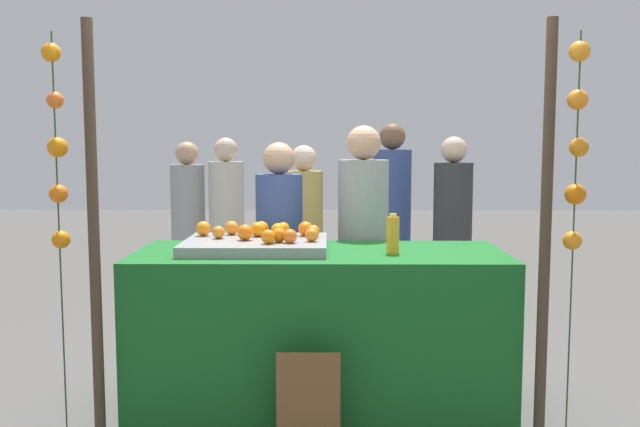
{
  "coord_description": "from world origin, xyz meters",
  "views": [
    {
      "loc": [
        0.03,
        -3.81,
        1.53
      ],
      "look_at": [
        0.0,
        0.15,
        1.13
      ],
      "focal_mm": 38.1,
      "sensor_mm": 36.0,
      "label": 1
    }
  ],
  "objects_px": {
    "vendor_left": "(279,267)",
    "vendor_right": "(363,260)",
    "stall_counter": "(320,331)",
    "orange_1": "(268,237)",
    "juice_bottle": "(393,235)",
    "orange_0": "(262,228)",
    "chalkboard_sign": "(308,404)"
  },
  "relations": [
    {
      "from": "stall_counter",
      "to": "orange_1",
      "type": "xyz_separation_m",
      "value": [
        -0.28,
        -0.13,
        0.56
      ]
    },
    {
      "from": "stall_counter",
      "to": "orange_1",
      "type": "bearing_deg",
      "value": -156.0
    },
    {
      "from": "vendor_left",
      "to": "stall_counter",
      "type": "bearing_deg",
      "value": -66.73
    },
    {
      "from": "juice_bottle",
      "to": "vendor_left",
      "type": "relative_size",
      "value": 0.14
    },
    {
      "from": "stall_counter",
      "to": "chalkboard_sign",
      "type": "bearing_deg",
      "value": -95.05
    },
    {
      "from": "orange_1",
      "to": "chalkboard_sign",
      "type": "xyz_separation_m",
      "value": [
        0.23,
        -0.45,
        -0.77
      ]
    },
    {
      "from": "orange_0",
      "to": "chalkboard_sign",
      "type": "height_order",
      "value": "orange_0"
    },
    {
      "from": "orange_0",
      "to": "stall_counter",
      "type": "bearing_deg",
      "value": -36.27
    },
    {
      "from": "vendor_right",
      "to": "stall_counter",
      "type": "bearing_deg",
      "value": -114.5
    },
    {
      "from": "orange_0",
      "to": "vendor_right",
      "type": "distance_m",
      "value": 0.77
    },
    {
      "from": "chalkboard_sign",
      "to": "vendor_right",
      "type": "height_order",
      "value": "vendor_right"
    },
    {
      "from": "orange_1",
      "to": "vendor_right",
      "type": "distance_m",
      "value": 0.96
    },
    {
      "from": "juice_bottle",
      "to": "chalkboard_sign",
      "type": "xyz_separation_m",
      "value": [
        -0.46,
        -0.5,
        -0.78
      ]
    },
    {
      "from": "orange_0",
      "to": "vendor_left",
      "type": "xyz_separation_m",
      "value": [
        0.08,
        0.38,
        -0.31
      ]
    },
    {
      "from": "orange_1",
      "to": "juice_bottle",
      "type": "distance_m",
      "value": 0.69
    },
    {
      "from": "juice_bottle",
      "to": "chalkboard_sign",
      "type": "distance_m",
      "value": 1.03
    },
    {
      "from": "juice_bottle",
      "to": "stall_counter",
      "type": "bearing_deg",
      "value": 169.6
    },
    {
      "from": "orange_0",
      "to": "orange_1",
      "type": "height_order",
      "value": "orange_0"
    },
    {
      "from": "stall_counter",
      "to": "vendor_left",
      "type": "relative_size",
      "value": 1.35
    },
    {
      "from": "stall_counter",
      "to": "orange_1",
      "type": "distance_m",
      "value": 0.64
    },
    {
      "from": "stall_counter",
      "to": "orange_0",
      "type": "relative_size",
      "value": 25.59
    },
    {
      "from": "orange_0",
      "to": "vendor_left",
      "type": "height_order",
      "value": "vendor_left"
    },
    {
      "from": "orange_0",
      "to": "juice_bottle",
      "type": "distance_m",
      "value": 0.83
    },
    {
      "from": "stall_counter",
      "to": "orange_0",
      "type": "height_order",
      "value": "orange_0"
    },
    {
      "from": "orange_0",
      "to": "chalkboard_sign",
      "type": "xyz_separation_m",
      "value": [
        0.3,
        -0.84,
        -0.77
      ]
    },
    {
      "from": "orange_1",
      "to": "vendor_right",
      "type": "xyz_separation_m",
      "value": [
        0.56,
        0.74,
        -0.26
      ]
    },
    {
      "from": "stall_counter",
      "to": "juice_bottle",
      "type": "xyz_separation_m",
      "value": [
        0.41,
        -0.07,
        0.57
      ]
    },
    {
      "from": "orange_0",
      "to": "juice_bottle",
      "type": "height_order",
      "value": "juice_bottle"
    },
    {
      "from": "orange_1",
      "to": "chalkboard_sign",
      "type": "distance_m",
      "value": 0.92
    },
    {
      "from": "orange_1",
      "to": "juice_bottle",
      "type": "relative_size",
      "value": 0.36
    },
    {
      "from": "vendor_left",
      "to": "vendor_right",
      "type": "xyz_separation_m",
      "value": [
        0.55,
        -0.02,
        0.05
      ]
    },
    {
      "from": "vendor_right",
      "to": "vendor_left",
      "type": "bearing_deg",
      "value": 177.64
    }
  ]
}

